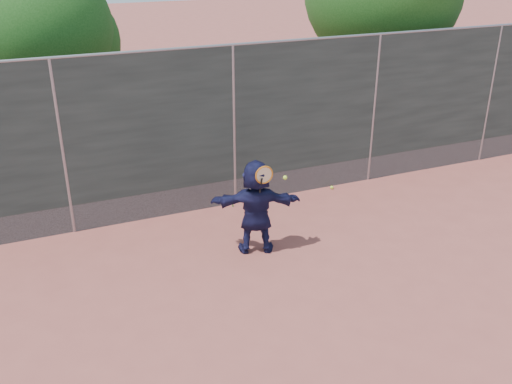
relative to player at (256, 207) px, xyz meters
name	(u,v)px	position (x,y,z in m)	size (l,w,h in m)	color
ground	(323,301)	(0.33, -1.69, -0.78)	(80.00, 80.00, 0.00)	#9E4C42
player	(256,207)	(0.00, 0.00, 0.00)	(1.45, 0.46, 1.56)	#16173E
ball_ground	(332,187)	(2.37, 1.66, -0.75)	(0.07, 0.07, 0.07)	#C8F336
fence	(234,124)	(0.33, 1.81, 0.80)	(20.00, 0.06, 3.03)	#38423D
swing_action	(266,176)	(0.09, -0.19, 0.59)	(0.56, 0.13, 0.51)	#C26712
tree_left	(45,33)	(-2.52, 4.86, 2.16)	(3.15, 3.00, 4.53)	#382314
weed_clump	(252,196)	(0.62, 1.70, -0.65)	(0.68, 0.07, 0.30)	#387226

